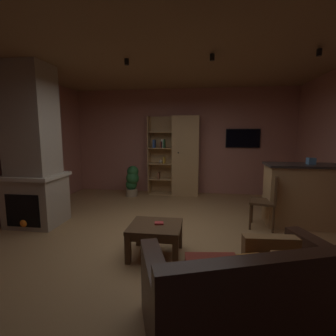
# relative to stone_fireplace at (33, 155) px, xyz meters

# --- Properties ---
(floor) EXTENTS (5.82, 6.06, 0.02)m
(floor) POSITION_rel_stone_fireplace_xyz_m (2.36, -0.27, -1.26)
(floor) COLOR #A37A4C
(floor) RESTS_ON ground
(wall_back) EXTENTS (5.94, 0.06, 2.77)m
(wall_back) POSITION_rel_stone_fireplace_xyz_m (2.36, 2.79, 0.13)
(wall_back) COLOR #AD7060
(wall_back) RESTS_ON ground
(ceiling) EXTENTS (5.82, 6.06, 0.02)m
(ceiling) POSITION_rel_stone_fireplace_xyz_m (2.36, -0.27, 1.53)
(ceiling) COLOR #8E6B47
(window_pane_back) EXTENTS (0.55, 0.01, 0.82)m
(window_pane_back) POSITION_rel_stone_fireplace_xyz_m (1.81, 2.75, 0.09)
(window_pane_back) COLOR white
(stone_fireplace) EXTENTS (0.95, 0.81, 2.77)m
(stone_fireplace) POSITION_rel_stone_fireplace_xyz_m (0.00, 0.00, 0.00)
(stone_fireplace) COLOR tan
(stone_fireplace) RESTS_ON ground
(bookshelf_cabinet) EXTENTS (1.32, 0.41, 2.06)m
(bookshelf_cabinet) POSITION_rel_stone_fireplace_xyz_m (2.39, 2.51, -0.23)
(bookshelf_cabinet) COLOR tan
(bookshelf_cabinet) RESTS_ON ground
(kitchen_bar_counter) EXTENTS (1.56, 0.60, 1.10)m
(kitchen_bar_counter) POSITION_rel_stone_fireplace_xyz_m (4.82, 0.60, -0.70)
(kitchen_bar_counter) COLOR tan
(kitchen_bar_counter) RESTS_ON ground
(tissue_box) EXTENTS (0.13, 0.13, 0.11)m
(tissue_box) POSITION_rel_stone_fireplace_xyz_m (4.78, 0.61, -0.10)
(tissue_box) COLOR #598CBF
(tissue_box) RESTS_ON kitchen_bar_counter
(leather_couch) EXTENTS (1.84, 1.38, 0.84)m
(leather_couch) POSITION_rel_stone_fireplace_xyz_m (3.32, -2.02, -0.94)
(leather_couch) COLOR #382116
(leather_couch) RESTS_ON ground
(coffee_table) EXTENTS (0.68, 0.61, 0.43)m
(coffee_table) POSITION_rel_stone_fireplace_xyz_m (2.33, -0.84, -0.91)
(coffee_table) COLOR #4C331E
(coffee_table) RESTS_ON ground
(table_book_0) EXTENTS (0.13, 0.11, 0.02)m
(table_book_0) POSITION_rel_stone_fireplace_xyz_m (2.37, -0.81, -0.82)
(table_book_0) COLOR #B22D2D
(table_book_0) RESTS_ON coffee_table
(dining_chair) EXTENTS (0.51, 0.51, 0.92)m
(dining_chair) POSITION_rel_stone_fireplace_xyz_m (4.05, 0.37, -0.73)
(dining_chair) COLOR #4C331E
(dining_chair) RESTS_ON ground
(potted_floor_plant) EXTENTS (0.35, 0.34, 0.79)m
(potted_floor_plant) POSITION_rel_stone_fireplace_xyz_m (1.13, 2.17, -0.84)
(potted_floor_plant) COLOR #9E896B
(potted_floor_plant) RESTS_ON ground
(wall_mounted_tv) EXTENTS (0.86, 0.06, 0.48)m
(wall_mounted_tv) POSITION_rel_stone_fireplace_xyz_m (3.94, 2.72, 0.24)
(wall_mounted_tv) COLOR black
(track_light_spot_0) EXTENTS (0.07, 0.07, 0.09)m
(track_light_spot_0) POSITION_rel_stone_fireplace_xyz_m (0.27, -0.16, 1.45)
(track_light_spot_0) COLOR black
(track_light_spot_1) EXTENTS (0.07, 0.07, 0.09)m
(track_light_spot_1) POSITION_rel_stone_fireplace_xyz_m (1.75, -0.08, 1.45)
(track_light_spot_1) COLOR black
(track_light_spot_2) EXTENTS (0.07, 0.07, 0.09)m
(track_light_spot_2) POSITION_rel_stone_fireplace_xyz_m (3.04, -0.14, 1.45)
(track_light_spot_2) COLOR black
(track_light_spot_3) EXTENTS (0.07, 0.07, 0.09)m
(track_light_spot_3) POSITION_rel_stone_fireplace_xyz_m (4.46, -0.15, 1.45)
(track_light_spot_3) COLOR black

